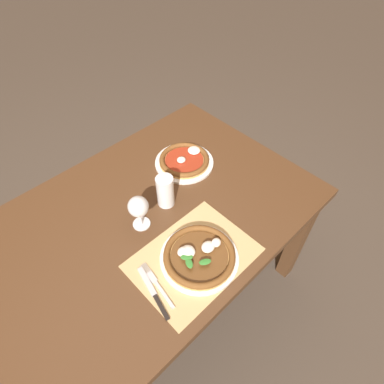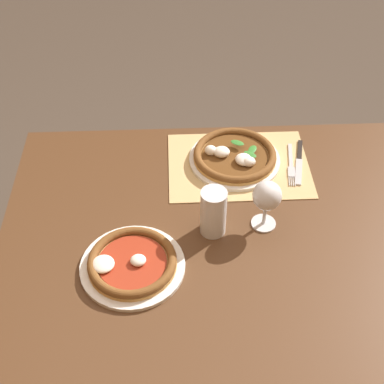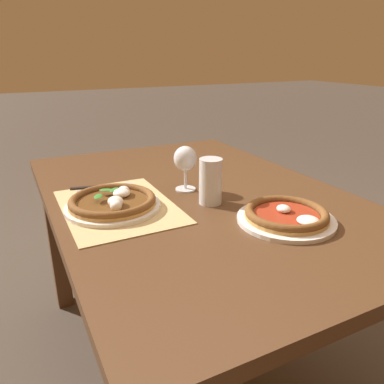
% 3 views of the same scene
% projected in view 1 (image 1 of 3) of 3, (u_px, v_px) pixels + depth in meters
% --- Properties ---
extents(ground_plane, '(24.00, 24.00, 0.00)m').
position_uv_depth(ground_plane, '(161.00, 293.00, 1.86)').
color(ground_plane, '#473D33').
extents(dining_table, '(1.39, 0.94, 0.74)m').
position_uv_depth(dining_table, '(150.00, 229.00, 1.38)').
color(dining_table, '#4C301C').
rests_on(dining_table, ground).
extents(paper_placemat, '(0.44, 0.32, 0.00)m').
position_uv_depth(paper_placemat, '(194.00, 257.00, 1.18)').
color(paper_placemat, tan).
rests_on(paper_placemat, dining_table).
extents(pizza_near, '(0.29, 0.29, 0.05)m').
position_uv_depth(pizza_near, '(199.00, 256.00, 1.16)').
color(pizza_near, silver).
rests_on(pizza_near, paper_placemat).
extents(pizza_far, '(0.28, 0.28, 0.04)m').
position_uv_depth(pizza_far, '(184.00, 160.00, 1.50)').
color(pizza_far, silver).
rests_on(pizza_far, dining_table).
extents(wine_glass, '(0.08, 0.08, 0.16)m').
position_uv_depth(wine_glass, '(138.00, 208.00, 1.20)').
color(wine_glass, silver).
rests_on(wine_glass, dining_table).
extents(pint_glass, '(0.07, 0.07, 0.15)m').
position_uv_depth(pint_glass, '(165.00, 191.00, 1.31)').
color(pint_glass, silver).
rests_on(pint_glass, dining_table).
extents(fork, '(0.04, 0.20, 0.00)m').
position_uv_depth(fork, '(157.00, 285.00, 1.10)').
color(fork, '#B7B7BC').
rests_on(fork, paper_placemat).
extents(knife, '(0.06, 0.21, 0.01)m').
position_uv_depth(knife, '(153.00, 292.00, 1.09)').
color(knife, black).
rests_on(knife, paper_placemat).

